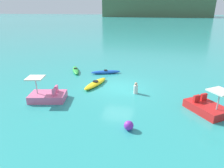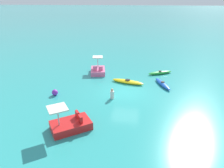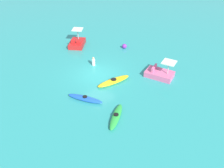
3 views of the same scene
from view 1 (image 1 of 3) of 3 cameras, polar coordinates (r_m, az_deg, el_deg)
The scene contains 9 objects.
ground_plane at distance 15.94m, azimuth 1.85°, elevation -0.89°, with size 600.00×600.00×0.00m, color teal.
headland_cliff at distance 213.68m, azimuth 13.20°, elevation 22.83°, with size 96.67×55.54×30.97m, color #4C6042.
kayak_green at distance 20.28m, azimuth -10.58°, elevation 4.03°, with size 1.82×2.72×0.37m.
kayak_yellow at distance 16.31m, azimuth -4.83°, elevation 0.18°, with size 1.42×3.24×0.37m.
kayak_blue at distance 19.32m, azimuth -1.87°, elevation 3.54°, with size 2.91×1.62×0.37m.
pedal_boat_pink at distance 14.26m, azimuth -18.33°, elevation -3.22°, with size 2.69×2.03×1.68m.
pedal_boat_red at distance 13.33m, azimuth 25.90°, elevation -6.06°, with size 2.65×2.82×1.68m.
buoy_purple at distance 10.41m, azimuth 4.90°, elevation -12.00°, with size 0.51×0.51×0.51m, color purple.
person_near_shore at distance 14.69m, azimuth 6.96°, elevation -1.35°, with size 0.45×0.45×0.88m.
Camera 1 is at (3.08, -14.49, 5.87)m, focal length 31.27 mm.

